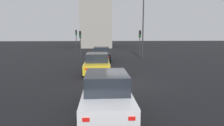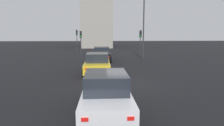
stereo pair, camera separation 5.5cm
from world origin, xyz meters
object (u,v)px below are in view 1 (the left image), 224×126
Objects in this scene: car_black_right_lead at (101,54)px; car_yellow_right_second at (97,64)px; traffic_light_far_left at (76,36)px; traffic_light_near_left at (140,38)px; street_lamp_kerbside at (143,18)px; car_white_right_third at (106,94)px; traffic_light_near_right at (80,38)px.

car_yellow_right_second is at bearing 176.14° from car_black_right_lead.
traffic_light_far_left is (11.59, 3.97, 1.95)m from car_black_right_lead.
car_black_right_lead reaches higher than car_yellow_right_second.
traffic_light_near_left is at bearing 42.37° from traffic_light_far_left.
car_yellow_right_second is 11.92m from traffic_light_near_left.
street_lamp_kerbside reaches higher than traffic_light_far_left.
traffic_light_far_left is (26.63, 3.86, 1.96)m from car_white_right_third.
traffic_light_near_right is 0.92× the size of traffic_light_far_left.
traffic_light_near_right is at bearing 75.23° from street_lamp_kerbside.
car_black_right_lead is at bearing -53.70° from traffic_light_near_left.
traffic_light_far_left reaches higher than car_black_right_lead.
car_black_right_lead is at bearing 0.49° from car_white_right_third.
car_black_right_lead is at bearing 111.29° from street_lamp_kerbside.
traffic_light_near_left is 12.37m from traffic_light_far_left.
traffic_light_near_left is 2.76m from street_lamp_kerbside.
car_yellow_right_second is at bearing 5.62° from traffic_light_near_right.
traffic_light_near_left is (18.31, -5.30, 1.80)m from car_white_right_third.
traffic_light_far_left is at bearing -128.22° from traffic_light_near_left.
traffic_light_near_left is at bearing 78.02° from traffic_light_near_right.
traffic_light_near_right reaches higher than car_yellow_right_second.
traffic_light_far_left reaches higher than traffic_light_near_right.
car_black_right_lead is 5.24m from traffic_light_near_right.
traffic_light_near_right reaches higher than car_black_right_lead.
car_white_right_third is 26.98m from traffic_light_far_left.
car_white_right_third is at bearing -12.08° from traffic_light_near_left.
traffic_light_near_left is at bearing -15.22° from car_white_right_third.
car_yellow_right_second is 7.98m from car_white_right_third.
car_white_right_third is 19.44m from traffic_light_near_right.
car_black_right_lead is 6.39m from traffic_light_near_left.
car_yellow_right_second is 1.32× the size of traffic_light_near_right.
street_lamp_kerbside is at bearing 69.67° from traffic_light_near_right.
traffic_light_near_left is 7.91m from traffic_light_near_right.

